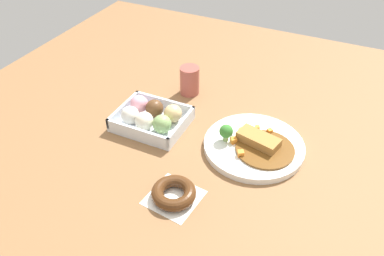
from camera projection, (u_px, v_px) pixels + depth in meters
The scene contains 5 objects.
ground_plane at pixel (198, 141), 1.07m from camera, with size 1.60×1.60×0.00m, color brown.
curry_plate at pixel (254, 145), 1.04m from camera, with size 0.27×0.27×0.07m.
donut_box at pixel (151, 117), 1.11m from camera, with size 0.20×0.17×0.06m.
chocolate_ring_donut at pixel (174, 193), 0.90m from camera, with size 0.13×0.13×0.03m.
coffee_mug at pixel (190, 80), 1.24m from camera, with size 0.06×0.06×0.09m, color #9E4C42.
Camera 1 is at (0.33, -0.75, 0.70)m, focal length 36.34 mm.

